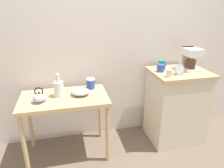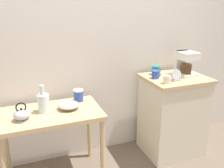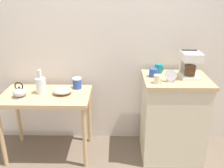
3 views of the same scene
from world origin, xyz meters
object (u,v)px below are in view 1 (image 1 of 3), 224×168
(bowl_stoneware, at_px, (80,92))
(teakettle, at_px, (40,97))
(glass_carafe_vase, at_px, (59,88))
(table_clock, at_px, (179,70))
(mug_blue, at_px, (161,68))
(coffee_maker, at_px, (190,58))
(mug_dark_teal, at_px, (162,64))
(mug_small_cream, at_px, (170,73))
(canister_enamel, at_px, (91,84))

(bowl_stoneware, height_order, teakettle, teakettle)
(bowl_stoneware, distance_m, glass_carafe_vase, 0.23)
(bowl_stoneware, bearing_deg, table_clock, -6.38)
(bowl_stoneware, height_order, mug_blue, mug_blue)
(coffee_maker, relative_size, mug_blue, 3.00)
(mug_blue, bearing_deg, teakettle, -174.92)
(coffee_maker, bearing_deg, table_clock, -144.69)
(mug_dark_teal, bearing_deg, mug_small_cream, -100.92)
(canister_enamel, relative_size, coffee_maker, 0.46)
(canister_enamel, bearing_deg, teakettle, -155.83)
(coffee_maker, height_order, mug_small_cream, coffee_maker)
(bowl_stoneware, relative_size, canister_enamel, 1.66)
(teakettle, bearing_deg, coffee_maker, 4.10)
(glass_carafe_vase, xyz_separation_m, mug_blue, (1.16, 0.02, 0.14))
(glass_carafe_vase, distance_m, table_clock, 1.32)
(bowl_stoneware, relative_size, mug_blue, 2.30)
(teakettle, xyz_separation_m, mug_blue, (1.34, 0.12, 0.18))
(glass_carafe_vase, xyz_separation_m, mug_dark_teal, (1.23, 0.14, 0.14))
(teakettle, bearing_deg, mug_small_cream, -2.76)
(teakettle, distance_m, mug_small_cream, 1.37)
(mug_dark_teal, xyz_separation_m, table_clock, (0.07, -0.28, 0.01))
(canister_enamel, height_order, mug_small_cream, mug_small_cream)
(glass_carafe_vase, height_order, mug_dark_teal, mug_dark_teal)
(glass_carafe_vase, distance_m, mug_dark_teal, 1.25)
(teakettle, distance_m, glass_carafe_vase, 0.22)
(bowl_stoneware, relative_size, table_clock, 1.64)
(teakettle, xyz_separation_m, mug_small_cream, (1.36, -0.07, 0.17))
(glass_carafe_vase, xyz_separation_m, coffee_maker, (1.52, 0.02, 0.24))
(bowl_stoneware, distance_m, mug_blue, 0.95)
(teakettle, relative_size, table_clock, 1.39)
(teakettle, relative_size, coffee_maker, 0.65)
(bowl_stoneware, bearing_deg, glass_carafe_vase, 176.81)
(bowl_stoneware, bearing_deg, mug_dark_teal, 8.81)
(mug_small_cream, distance_m, table_clock, 0.14)
(mug_blue, bearing_deg, mug_small_cream, -85.11)
(mug_dark_teal, bearing_deg, bowl_stoneware, -171.19)
(teakettle, xyz_separation_m, coffee_maker, (1.70, 0.12, 0.27))
(mug_blue, height_order, mug_small_cream, mug_blue)
(canister_enamel, distance_m, coffee_maker, 1.20)
(coffee_maker, bearing_deg, bowl_stoneware, -178.66)
(coffee_maker, relative_size, mug_small_cream, 3.22)
(glass_carafe_vase, distance_m, mug_blue, 1.16)
(glass_carafe_vase, bearing_deg, teakettle, -150.79)
(mug_dark_teal, height_order, table_clock, table_clock)
(mug_small_cream, xyz_separation_m, table_clock, (0.13, 0.04, 0.01))
(bowl_stoneware, height_order, coffee_maker, coffee_maker)
(coffee_maker, height_order, mug_blue, coffee_maker)
(mug_small_cream, bearing_deg, table_clock, 15.64)
(teakettle, distance_m, mug_dark_teal, 1.45)
(glass_carafe_vase, bearing_deg, mug_dark_teal, 6.66)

